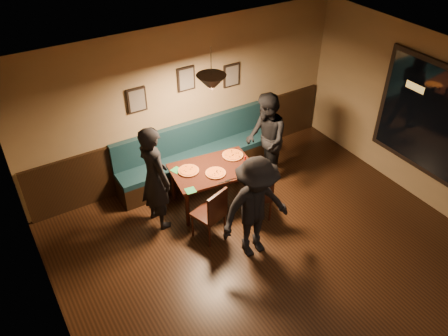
{
  "coord_description": "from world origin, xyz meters",
  "views": [
    {
      "loc": [
        -3.08,
        -2.81,
        5.1
      ],
      "look_at": [
        -0.13,
        2.03,
        0.95
      ],
      "focal_mm": 36.18,
      "sensor_mm": 36.0,
      "label": 1
    }
  ],
  "objects_px": {
    "soda_glass": "(251,162)",
    "diner_left": "(155,178)",
    "diner_right": "(266,140)",
    "booth_bench": "(197,153)",
    "chair_near_right": "(258,194)",
    "diner_front": "(256,209)",
    "tabasco_bottle": "(245,158)",
    "chair_near_left": "(208,212)",
    "dining_table": "(213,186)"
  },
  "relations": [
    {
      "from": "booth_bench",
      "to": "chair_near_right",
      "type": "distance_m",
      "value": 1.52
    },
    {
      "from": "dining_table",
      "to": "chair_near_right",
      "type": "relative_size",
      "value": 1.49
    },
    {
      "from": "dining_table",
      "to": "diner_left",
      "type": "height_order",
      "value": "diner_left"
    },
    {
      "from": "diner_front",
      "to": "dining_table",
      "type": "bearing_deg",
      "value": 89.6
    },
    {
      "from": "booth_bench",
      "to": "chair_near_right",
      "type": "xyz_separation_m",
      "value": [
        0.32,
        -1.48,
        -0.05
      ]
    },
    {
      "from": "chair_near_left",
      "to": "diner_right",
      "type": "relative_size",
      "value": 0.55
    },
    {
      "from": "soda_glass",
      "to": "diner_left",
      "type": "bearing_deg",
      "value": 168.43
    },
    {
      "from": "soda_glass",
      "to": "tabasco_bottle",
      "type": "relative_size",
      "value": 1.32
    },
    {
      "from": "chair_near_left",
      "to": "diner_left",
      "type": "height_order",
      "value": "diner_left"
    },
    {
      "from": "tabasco_bottle",
      "to": "dining_table",
      "type": "bearing_deg",
      "value": 170.22
    },
    {
      "from": "tabasco_bottle",
      "to": "chair_near_right",
      "type": "bearing_deg",
      "value": -101.91
    },
    {
      "from": "diner_left",
      "to": "diner_right",
      "type": "relative_size",
      "value": 1.05
    },
    {
      "from": "dining_table",
      "to": "diner_left",
      "type": "distance_m",
      "value": 1.14
    },
    {
      "from": "dining_table",
      "to": "tabasco_bottle",
      "type": "relative_size",
      "value": 11.39
    },
    {
      "from": "booth_bench",
      "to": "tabasco_bottle",
      "type": "xyz_separation_m",
      "value": [
        0.44,
        -0.92,
        0.28
      ]
    },
    {
      "from": "soda_glass",
      "to": "diner_right",
      "type": "bearing_deg",
      "value": 33.36
    },
    {
      "from": "chair_near_right",
      "to": "dining_table",
      "type": "bearing_deg",
      "value": 143.02
    },
    {
      "from": "booth_bench",
      "to": "chair_near_right",
      "type": "height_order",
      "value": "booth_bench"
    },
    {
      "from": "diner_left",
      "to": "chair_near_right",
      "type": "bearing_deg",
      "value": -125.25
    },
    {
      "from": "diner_left",
      "to": "tabasco_bottle",
      "type": "distance_m",
      "value": 1.58
    },
    {
      "from": "diner_front",
      "to": "diner_right",
      "type": "bearing_deg",
      "value": 51.53
    },
    {
      "from": "dining_table",
      "to": "soda_glass",
      "type": "relative_size",
      "value": 8.65
    },
    {
      "from": "chair_near_left",
      "to": "tabasco_bottle",
      "type": "height_order",
      "value": "chair_near_left"
    },
    {
      "from": "chair_near_left",
      "to": "diner_front",
      "type": "bearing_deg",
      "value": -75.29
    },
    {
      "from": "chair_near_right",
      "to": "diner_front",
      "type": "xyz_separation_m",
      "value": [
        -0.5,
        -0.63,
        0.39
      ]
    },
    {
      "from": "diner_front",
      "to": "tabasco_bottle",
      "type": "xyz_separation_m",
      "value": [
        0.62,
        1.2,
        -0.06
      ]
    },
    {
      "from": "dining_table",
      "to": "diner_left",
      "type": "bearing_deg",
      "value": -175.38
    },
    {
      "from": "booth_bench",
      "to": "chair_near_left",
      "type": "distance_m",
      "value": 1.59
    },
    {
      "from": "diner_left",
      "to": "soda_glass",
      "type": "bearing_deg",
      "value": -110.74
    },
    {
      "from": "chair_near_right",
      "to": "diner_front",
      "type": "height_order",
      "value": "diner_front"
    },
    {
      "from": "booth_bench",
      "to": "chair_near_right",
      "type": "bearing_deg",
      "value": -77.94
    },
    {
      "from": "diner_right",
      "to": "tabasco_bottle",
      "type": "distance_m",
      "value": 0.6
    },
    {
      "from": "diner_left",
      "to": "tabasco_bottle",
      "type": "xyz_separation_m",
      "value": [
        1.57,
        -0.15,
        -0.12
      ]
    },
    {
      "from": "tabasco_bottle",
      "to": "diner_left",
      "type": "bearing_deg",
      "value": 174.66
    },
    {
      "from": "dining_table",
      "to": "diner_left",
      "type": "relative_size",
      "value": 0.75
    },
    {
      "from": "chair_near_left",
      "to": "diner_front",
      "type": "relative_size",
      "value": 0.56
    },
    {
      "from": "soda_glass",
      "to": "booth_bench",
      "type": "bearing_deg",
      "value": 111.62
    },
    {
      "from": "chair_near_left",
      "to": "tabasco_bottle",
      "type": "relative_size",
      "value": 7.97
    },
    {
      "from": "booth_bench",
      "to": "chair_near_left",
      "type": "height_order",
      "value": "booth_bench"
    },
    {
      "from": "diner_left",
      "to": "diner_right",
      "type": "xyz_separation_m",
      "value": [
        2.13,
        0.05,
        -0.04
      ]
    },
    {
      "from": "booth_bench",
      "to": "tabasco_bottle",
      "type": "distance_m",
      "value": 1.05
    },
    {
      "from": "diner_front",
      "to": "diner_left",
      "type": "bearing_deg",
      "value": 127.09
    },
    {
      "from": "chair_near_left",
      "to": "soda_glass",
      "type": "height_order",
      "value": "chair_near_left"
    },
    {
      "from": "dining_table",
      "to": "diner_front",
      "type": "bearing_deg",
      "value": -84.69
    },
    {
      "from": "diner_left",
      "to": "diner_front",
      "type": "height_order",
      "value": "diner_left"
    },
    {
      "from": "dining_table",
      "to": "soda_glass",
      "type": "height_order",
      "value": "soda_glass"
    },
    {
      "from": "chair_near_right",
      "to": "soda_glass",
      "type": "height_order",
      "value": "chair_near_right"
    },
    {
      "from": "diner_left",
      "to": "diner_right",
      "type": "bearing_deg",
      "value": -97.87
    },
    {
      "from": "diner_left",
      "to": "diner_front",
      "type": "bearing_deg",
      "value": -153.77
    },
    {
      "from": "diner_right",
      "to": "booth_bench",
      "type": "bearing_deg",
      "value": -103.08
    }
  ]
}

